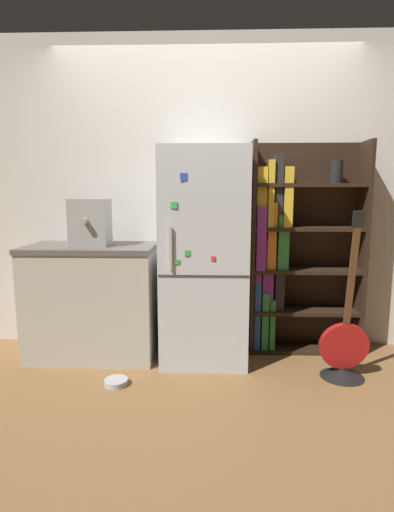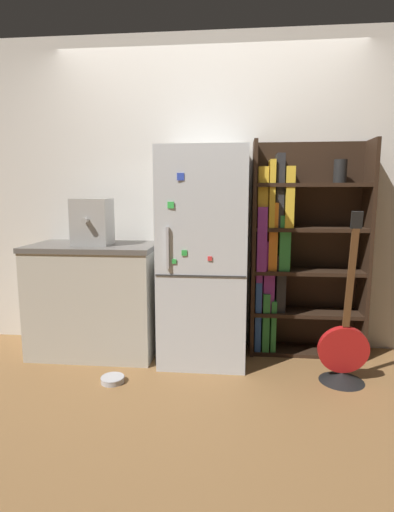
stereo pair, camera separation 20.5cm
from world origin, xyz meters
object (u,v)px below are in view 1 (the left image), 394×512
Objects in this scene: bookshelf at (289,252)px; guitar at (343,355)px; espresso_machine at (90,222)px; refrigerator at (204,256)px; pet_bowl at (116,382)px.

guitar is at bearing -60.39° from bookshelf.
guitar is (1.90, -0.33, -0.92)m from espresso_machine.
pet_bowl is (-0.60, -0.52, -0.80)m from refrigerator.
pet_bowl is (-1.61, -0.17, -0.15)m from guitar.
refrigerator is 4.49× the size of espresso_machine.
guitar is 1.63m from pet_bowl.
refrigerator is at bearing -164.01° from bookshelf.
pet_bowl is (0.29, -0.51, -1.07)m from espresso_machine.
refrigerator reaches higher than pet_bowl.
pet_bowl is at bearing -173.83° from guitar.
bookshelf is at bearing 7.54° from espresso_machine.
refrigerator is at bearing 0.64° from espresso_machine.
bookshelf is (0.70, 0.20, 0.01)m from refrigerator.
refrigerator is 9.90× the size of pet_bowl.
espresso_machine is at bearing -179.36° from refrigerator.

